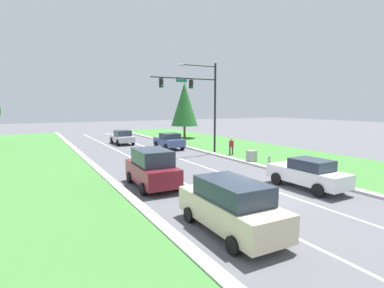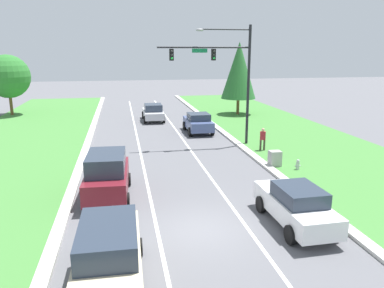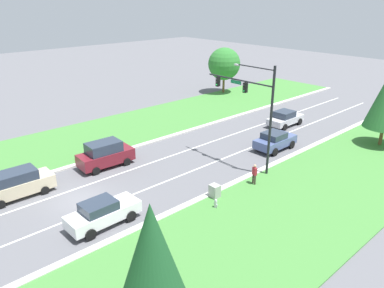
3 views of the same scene
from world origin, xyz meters
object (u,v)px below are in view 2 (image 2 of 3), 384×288
champagne_suv (109,254)px  silver_sedan (153,112)px  traffic_signal_mast (225,68)px  burgundy_suv (107,175)px  conifer_far_right_tree (239,70)px  pedestrian (263,138)px  fire_hydrant (298,165)px  slate_blue_sedan (198,123)px  white_sedan (296,205)px  oak_near_left_tree (8,77)px  utility_cabinet (275,159)px

champagne_suv → silver_sedan: (3.74, 27.49, -0.13)m
traffic_signal_mast → burgundy_suv: bearing=-133.3°
champagne_suv → conifer_far_right_tree: conifer_far_right_tree is taller
pedestrian → fire_hydrant: (0.43, -4.63, -0.59)m
traffic_signal_mast → slate_blue_sedan: size_ratio=2.02×
traffic_signal_mast → white_sedan: (-0.72, -13.46, -4.86)m
conifer_far_right_tree → fire_hydrant: bearing=-97.5°
white_sedan → pedestrian: (2.97, 11.30, 0.06)m
traffic_signal_mast → oak_near_left_tree: traffic_signal_mast is taller
slate_blue_sedan → silver_sedan: size_ratio=0.94×
fire_hydrant → champagne_suv: bearing=-139.0°
slate_blue_sedan → burgundy_suv: burgundy_suv is taller
burgundy_suv → fire_hydrant: 11.21m
utility_cabinet → traffic_signal_mast: bearing=105.6°
white_sedan → pedestrian: white_sedan is taller
slate_blue_sedan → conifer_far_right_tree: (6.28, 8.41, 4.00)m
silver_sedan → white_sedan: size_ratio=0.98×
traffic_signal_mast → champagne_suv: (-8.06, -16.13, -4.74)m
slate_blue_sedan → pedestrian: 7.72m
burgundy_suv → oak_near_left_tree: 28.72m
conifer_far_right_tree → utility_cabinet: bearing=-100.9°
traffic_signal_mast → utility_cabinet: 8.01m
fire_hydrant → oak_near_left_tree: oak_near_left_tree is taller
pedestrian → fire_hydrant: pedestrian is taller
traffic_signal_mast → oak_near_left_tree: 26.14m
pedestrian → burgundy_suv: bearing=50.7°
burgundy_suv → pedestrian: size_ratio=2.78×
champagne_suv → slate_blue_sedan: (7.09, 20.98, -0.12)m
champagne_suv → burgundy_suv: 7.30m
slate_blue_sedan → pedestrian: slate_blue_sedan is taller
champagne_suv → fire_hydrant: 14.24m
utility_cabinet → burgundy_suv: bearing=-163.2°
traffic_signal_mast → slate_blue_sedan: bearing=101.2°
white_sedan → fire_hydrant: bearing=61.8°
silver_sedan → conifer_far_right_tree: (9.63, 1.91, 4.02)m
fire_hydrant → burgundy_suv: bearing=-169.5°
conifer_far_right_tree → white_sedan: bearing=-102.7°
burgundy_suv → white_sedan: 8.89m
silver_sedan → slate_blue_sedan: bearing=-62.9°
utility_cabinet → fire_hydrant: 1.44m
champagne_suv → oak_near_left_tree: bearing=109.6°
burgundy_suv → white_sedan: size_ratio=1.00×
burgundy_suv → white_sedan: bearing=-28.6°
slate_blue_sedan → white_sedan: bearing=-89.4°
oak_near_left_tree → traffic_signal_mast: bearing=-42.0°
conifer_far_right_tree → silver_sedan: bearing=-168.8°
silver_sedan → pedestrian: bearing=-64.2°
slate_blue_sedan → silver_sedan: 7.32m
white_sedan → oak_near_left_tree: oak_near_left_tree is taller
silver_sedan → utility_cabinet: 18.19m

